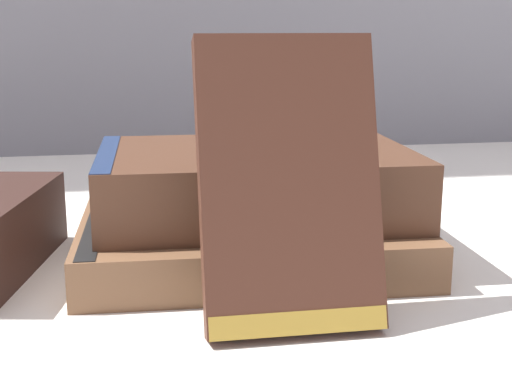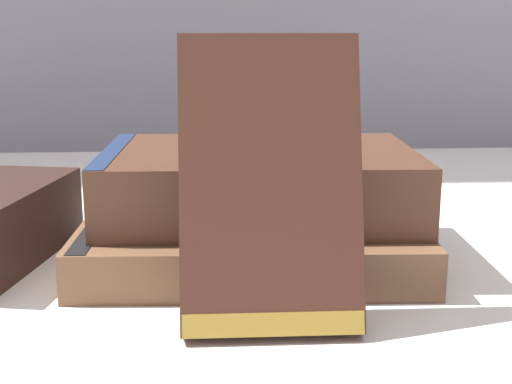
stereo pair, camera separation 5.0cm
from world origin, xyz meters
The scene contains 6 objects.
ground_plane centered at (0.00, 0.00, 0.00)m, with size 3.00×3.00×0.00m, color white.
book_flat_bottom centered at (0.00, 0.05, 0.01)m, with size 0.23×0.16×0.03m.
book_flat_top centered at (0.00, 0.06, 0.05)m, with size 0.21×0.15×0.05m.
book_leaning_front centered at (0.01, -0.05, 0.07)m, with size 0.09×0.06×0.15m.
pocket_watch centered at (0.03, 0.05, 0.08)m, with size 0.06×0.06×0.01m.
reading_glasses centered at (-0.03, 0.23, 0.00)m, with size 0.11×0.06×0.00m.
Camera 1 is at (-0.07, -0.40, 0.16)m, focal length 50.00 mm.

